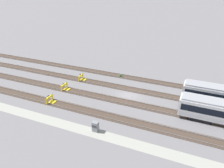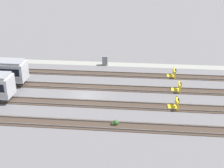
{
  "view_description": "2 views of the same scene",
  "coord_description": "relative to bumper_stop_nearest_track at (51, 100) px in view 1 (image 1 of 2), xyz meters",
  "views": [
    {
      "loc": [
        11.04,
        -34.7,
        20.81
      ],
      "look_at": [
        -3.52,
        0.0,
        1.8
      ],
      "focal_mm": 35.0,
      "sensor_mm": 36.0,
      "label": 1
    },
    {
      "loc": [
        -7.21,
        38.18,
        18.93
      ],
      "look_at": [
        -3.52,
        0.0,
        1.8
      ],
      "focal_mm": 50.0,
      "sensor_mm": 36.0,
      "label": 2
    }
  ],
  "objects": [
    {
      "name": "rail_track_middle",
      "position": [
        12.31,
        10.33,
        -0.47
      ],
      "size": [
        90.0,
        2.24,
        0.21
      ],
      "color": "#47382D",
      "rests_on": "ground"
    },
    {
      "name": "ground_plane",
      "position": [
        12.31,
        7.75,
        -0.51
      ],
      "size": [
        400.0,
        400.0,
        0.0
      ],
      "primitive_type": "plane",
      "color": "slate"
    },
    {
      "name": "rail_track_far_inner",
      "position": [
        12.31,
        15.5,
        -0.47
      ],
      "size": [
        90.0,
        2.23,
        0.21
      ],
      "color": "#47382D",
      "rests_on": "ground"
    },
    {
      "name": "bumper_stop_nearest_track",
      "position": [
        0.0,
        0.0,
        0.0
      ],
      "size": [
        1.38,
        2.01,
        1.22
      ],
      "color": "yellow",
      "rests_on": "ground"
    },
    {
      "name": "service_walkway",
      "position": [
        12.31,
        -4.66,
        -0.51
      ],
      "size": [
        54.0,
        2.0,
        0.01
      ],
      "primitive_type": "cube",
      "color": "#9E9E93",
      "rests_on": "ground"
    },
    {
      "name": "weed_clump",
      "position": [
        7.71,
        15.16,
        -0.27
      ],
      "size": [
        0.92,
        0.7,
        0.64
      ],
      "color": "#38602D",
      "rests_on": "ground"
    },
    {
      "name": "rail_track_nearest",
      "position": [
        12.31,
        -0.01,
        -0.47
      ],
      "size": [
        90.0,
        2.23,
        0.21
      ],
      "color": "#47382D",
      "rests_on": "ground"
    },
    {
      "name": "rail_track_near_inner",
      "position": [
        12.31,
        5.16,
        -0.47
      ],
      "size": [
        90.0,
        2.24,
        0.21
      ],
      "color": "#47382D",
      "rests_on": "ground"
    },
    {
      "name": "bumper_stop_middle_track",
      "position": [
        0.54,
        10.34,
        0.0
      ],
      "size": [
        1.37,
        2.01,
        1.22
      ],
      "color": "yellow",
      "rests_on": "ground"
    },
    {
      "name": "bumper_stop_near_inner_track",
      "position": [
        -0.28,
        5.15,
        0.0
      ],
      "size": [
        1.37,
        2.01,
        1.22
      ],
      "color": "yellow",
      "rests_on": "ground"
    },
    {
      "name": "electrical_cabinet",
      "position": [
        11.15,
        -4.17,
        0.29
      ],
      "size": [
        0.9,
        0.73,
        1.6
      ],
      "color": "gray",
      "rests_on": "ground"
    }
  ]
}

